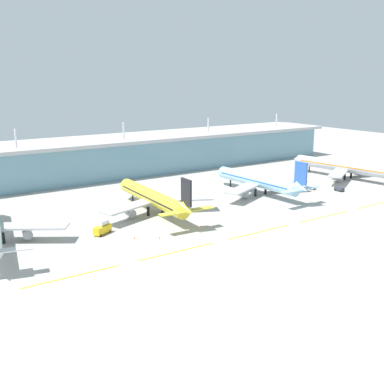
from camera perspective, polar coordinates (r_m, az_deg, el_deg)
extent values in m
plane|color=#A8A59E|center=(172.82, 7.87, -4.23)|extent=(600.00, 600.00, 0.00)
cube|color=#6693A8|center=(263.75, -8.70, 4.06)|extent=(280.00, 28.00, 18.65)
cube|color=#B2B2B7|center=(262.25, -8.78, 6.26)|extent=(288.00, 34.00, 1.80)
cylinder|color=silver|center=(237.91, -20.58, 6.11)|extent=(0.90, 0.90, 9.00)
cylinder|color=silver|center=(256.59, -8.29, 7.33)|extent=(0.90, 0.90, 9.00)
cylinder|color=silver|center=(285.22, 1.99, 8.09)|extent=(0.90, 0.90, 9.00)
cylinder|color=silver|center=(321.15, 10.20, 8.52)|extent=(0.90, 0.90, 9.00)
cube|color=silver|center=(137.25, -20.83, -6.53)|extent=(10.43, 5.06, 0.36)
cube|color=#B7BABF|center=(164.02, -18.92, -3.95)|extent=(23.82, 18.80, 0.70)
cylinder|color=gray|center=(166.17, -19.30, -4.77)|extent=(4.01, 5.03, 3.20)
cylinder|color=black|center=(166.18, -21.90, -5.21)|extent=(1.10, 1.10, 3.60)
cylinder|color=yellow|center=(188.03, -4.88, -0.61)|extent=(8.23, 50.40, 5.80)
cone|color=yellow|center=(212.02, -8.14, 0.94)|extent=(5.70, 4.26, 5.51)
cone|color=yellow|center=(163.84, -0.52, -2.29)|extent=(5.25, 6.86, 5.72)
cube|color=black|center=(163.02, -0.70, -0.03)|extent=(1.01, 6.43, 9.50)
cube|color=yellow|center=(161.69, -2.28, -2.59)|extent=(10.14, 3.68, 0.36)
cube|color=yellow|center=(167.06, 1.02, -2.04)|extent=(10.14, 3.68, 0.36)
cube|color=#B7BABF|center=(179.64, -7.68, -1.80)|extent=(24.90, 14.32, 0.70)
cylinder|color=gray|center=(182.13, -7.49, -2.49)|extent=(3.42, 4.65, 3.20)
cube|color=#B7BABF|center=(190.05, -1.04, -0.81)|extent=(24.64, 16.24, 0.70)
cylinder|color=gray|center=(191.40, -1.56, -1.58)|extent=(3.42, 4.65, 3.20)
cylinder|color=black|center=(205.73, -7.19, -0.77)|extent=(0.70, 0.70, 3.60)
cylinder|color=black|center=(185.31, -5.33, -2.34)|extent=(1.10, 1.10, 3.60)
cylinder|color=black|center=(188.05, -3.57, -2.07)|extent=(1.10, 1.10, 3.60)
cube|color=black|center=(187.93, -4.89, -0.49)|extent=(8.03, 45.39, 0.60)
cylinder|color=#9ED1EA|center=(219.72, 7.79, 1.40)|extent=(7.43, 48.79, 5.80)
cone|color=#9ED1EA|center=(239.00, 3.45, 2.50)|extent=(5.64, 4.18, 5.51)
cone|color=#9ED1EA|center=(201.12, 13.16, 0.37)|extent=(5.15, 6.79, 5.72)
cube|color=#2D5BB7|center=(200.41, 13.04, 2.22)|extent=(0.91, 6.42, 9.50)
cube|color=#9ED1EA|center=(197.46, 11.99, 0.13)|extent=(10.10, 3.53, 0.36)
cube|color=#9ED1EA|center=(205.58, 14.06, 0.55)|extent=(10.10, 3.53, 0.36)
cube|color=#B7BABF|center=(208.86, 6.23, 0.44)|extent=(24.70, 15.95, 0.70)
cylinder|color=gray|center=(211.34, 6.19, -0.18)|extent=(3.35, 4.60, 3.20)
cube|color=#B7BABF|center=(225.30, 10.77, 1.25)|extent=(24.88, 14.63, 0.70)
cylinder|color=gray|center=(226.03, 10.27, 0.59)|extent=(3.35, 4.60, 3.20)
cylinder|color=black|center=(233.92, 4.69, 1.06)|extent=(0.70, 0.70, 3.60)
cylinder|color=black|center=(216.50, 7.68, -0.05)|extent=(1.10, 1.10, 3.60)
cylinder|color=black|center=(220.85, 8.89, 0.18)|extent=(1.10, 1.10, 3.60)
cube|color=#2D5BB7|center=(219.64, 7.80, 1.51)|extent=(7.30, 43.93, 0.60)
cylinder|color=#ADB2BC|center=(264.69, 17.88, 2.96)|extent=(13.39, 57.26, 5.80)
cone|color=#ADB2BC|center=(281.06, 12.54, 3.89)|extent=(6.00, 4.70, 5.51)
cube|color=#B7BABF|center=(252.55, 17.31, 2.21)|extent=(24.22, 17.80, 0.70)
cylinder|color=gray|center=(254.83, 17.14, 1.68)|extent=(3.77, 4.89, 3.20)
cube|color=#B7BABF|center=(273.12, 19.94, 2.84)|extent=(24.94, 12.52, 0.70)
cylinder|color=gray|center=(273.25, 19.51, 2.28)|extent=(3.77, 4.89, 3.20)
cylinder|color=black|center=(276.74, 14.01, 2.67)|extent=(0.70, 0.70, 3.60)
cylinder|color=black|center=(261.36, 18.00, 1.77)|extent=(1.10, 1.10, 3.60)
cylinder|color=black|center=(266.82, 18.71, 1.95)|extent=(1.10, 1.10, 3.60)
cube|color=orange|center=(264.62, 17.88, 3.05)|extent=(12.66, 51.61, 0.60)
cube|color=yellow|center=(134.45, -14.26, -9.88)|extent=(28.00, 0.70, 0.04)
cube|color=yellow|center=(148.05, -1.73, -7.21)|extent=(28.00, 0.70, 0.04)
cube|color=yellow|center=(167.55, 8.19, -4.82)|extent=(28.00, 0.70, 0.04)
cube|color=yellow|center=(191.15, 15.80, -2.87)|extent=(28.00, 0.70, 0.04)
cube|color=yellow|center=(217.52, 21.64, -1.33)|extent=(28.00, 0.70, 0.04)
cube|color=gold|center=(166.11, -10.81, -4.46)|extent=(7.57, 5.71, 2.60)
cylinder|color=silver|center=(166.04, -10.67, -3.67)|extent=(4.47, 3.66, 2.00)
cylinder|color=black|center=(163.96, -11.01, -5.19)|extent=(0.96, 0.74, 0.90)
cylinder|color=black|center=(165.37, -11.65, -5.06)|extent=(0.96, 0.74, 0.90)
cylinder|color=black|center=(167.69, -9.94, -4.71)|extent=(0.96, 0.74, 0.90)
cylinder|color=black|center=(169.07, -10.57, -4.59)|extent=(0.96, 0.74, 0.90)
cube|color=silver|center=(235.18, 14.41, 0.60)|extent=(4.02, 3.29, 1.60)
cube|color=silver|center=(234.93, 14.43, 0.87)|extent=(3.71, 3.12, 0.16)
cylinder|color=black|center=(236.73, 14.28, 0.49)|extent=(0.96, 0.73, 0.90)
cylinder|color=black|center=(236.38, 14.66, 0.45)|extent=(0.96, 0.73, 0.90)
cylinder|color=black|center=(234.34, 14.13, 0.37)|extent=(0.96, 0.73, 0.90)
cylinder|color=black|center=(233.98, 14.52, 0.32)|extent=(0.96, 0.73, 0.90)
cube|color=#333842|center=(235.23, 17.41, 0.38)|extent=(2.43, 4.41, 1.40)
cylinder|color=black|center=(235.31, 17.85, 0.17)|extent=(0.36, 0.90, 0.90)
cylinder|color=black|center=(233.64, 17.52, 0.10)|extent=(0.36, 0.90, 0.90)
cylinder|color=black|center=(237.14, 17.27, 0.32)|extent=(0.36, 0.90, 0.90)
cylinder|color=black|center=(235.49, 16.94, 0.25)|extent=(0.36, 0.90, 0.90)
cone|color=orange|center=(171.56, 1.11, -4.11)|extent=(0.56, 0.56, 0.70)
cone|color=orange|center=(159.36, -3.93, -5.56)|extent=(0.56, 0.56, 0.70)
cone|color=orange|center=(160.42, -6.99, -5.50)|extent=(0.56, 0.56, 0.70)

